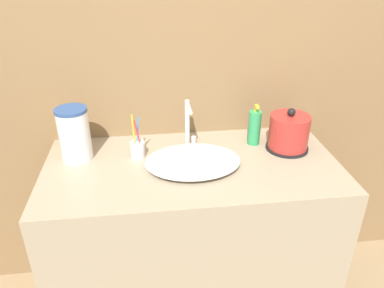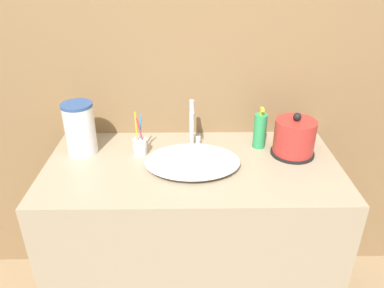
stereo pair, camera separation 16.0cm
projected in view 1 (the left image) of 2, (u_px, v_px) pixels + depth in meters
wall_back at (183, 48)px, 1.74m from camera, size 6.00×0.04×2.60m
vanity_counter at (192, 240)px, 1.85m from camera, size 1.30×0.63×0.87m
sink_basin at (192, 161)px, 1.61m from camera, size 0.41×0.31×0.06m
faucet at (188, 122)px, 1.74m from camera, size 0.06×0.14×0.23m
electric_kettle at (289, 134)px, 1.73m from camera, size 0.20×0.20×0.20m
toothbrush_cup at (138, 148)px, 1.68m from camera, size 0.06×0.06×0.21m
lotion_bottle at (254, 127)px, 1.78m from camera, size 0.06×0.06×0.20m
shampoo_bottle at (66, 133)px, 1.77m from camera, size 0.06×0.06×0.16m
water_pitcher at (74, 134)px, 1.63m from camera, size 0.14×0.14×0.24m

